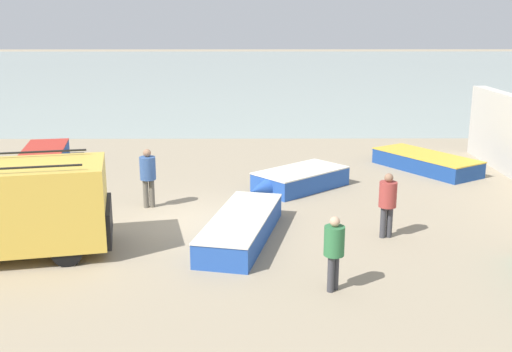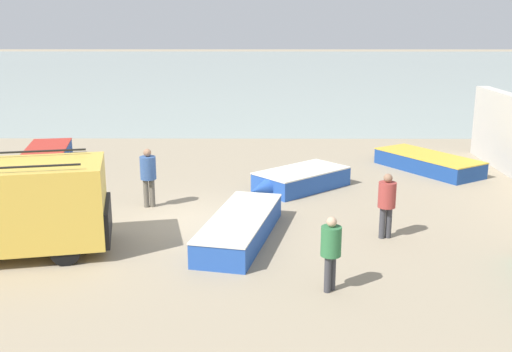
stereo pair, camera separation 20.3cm
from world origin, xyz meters
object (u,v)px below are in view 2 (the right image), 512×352
at_px(fisherman_2, 148,172).
at_px(fisherman_0, 387,200).
at_px(fishing_rowboat_2, 425,162).
at_px(parked_van, 3,206).
at_px(fishing_rowboat_1, 242,225).
at_px(fishing_rowboat_4, 299,180).
at_px(fisherman_1, 331,247).
at_px(fishing_rowboat_0, 46,157).

bearing_deg(fisherman_2, fisherman_0, -124.11).
relative_size(fishing_rowboat_2, fisherman_2, 2.64).
distance_m(parked_van, fishing_rowboat_1, 5.73).
relative_size(fishing_rowboat_4, fisherman_2, 1.99).
bearing_deg(fisherman_1, parked_van, -153.59).
distance_m(fishing_rowboat_0, fishing_rowboat_4, 9.97).
xyz_separation_m(fishing_rowboat_1, fishing_rowboat_2, (6.59, 7.12, -0.02)).
xyz_separation_m(fishing_rowboat_4, fisherman_0, (1.90, -4.56, 0.70)).
xyz_separation_m(fishing_rowboat_0, fishing_rowboat_4, (9.44, -3.22, -0.02)).
bearing_deg(parked_van, fisherman_1, -26.41).
relative_size(fishing_rowboat_0, fishing_rowboat_4, 1.57).
height_order(fishing_rowboat_0, fishing_rowboat_1, fishing_rowboat_0).
distance_m(fishing_rowboat_1, fishing_rowboat_2, 9.71).
bearing_deg(fishing_rowboat_4, parked_van, -3.20).
height_order(fishing_rowboat_0, fisherman_0, fisherman_0).
bearing_deg(fisherman_2, fishing_rowboat_2, -76.31).
bearing_deg(fishing_rowboat_0, fishing_rowboat_1, -146.21).
xyz_separation_m(fishing_rowboat_0, fishing_rowboat_2, (14.28, -0.60, -0.03)).
distance_m(fisherman_0, fisherman_2, 6.98).
height_order(fishing_rowboat_1, fishing_rowboat_2, fishing_rowboat_1).
distance_m(fishing_rowboat_1, fisherman_0, 3.72).
bearing_deg(fisherman_2, fishing_rowboat_4, -78.97).
bearing_deg(parked_van, fisherman_0, -4.60).
bearing_deg(fishing_rowboat_0, fishing_rowboat_2, -103.49).
xyz_separation_m(fishing_rowboat_0, fishing_rowboat_1, (7.69, -7.72, -0.02)).
xyz_separation_m(fishing_rowboat_0, fisherman_2, (4.86, -5.20, 0.73)).
bearing_deg(fishing_rowboat_0, fisherman_1, -149.73).
relative_size(fishing_rowboat_0, fisherman_1, 3.47).
bearing_deg(fisherman_1, fishing_rowboat_0, 172.26).
distance_m(fishing_rowboat_2, fisherman_0, 7.80).
height_order(fishing_rowboat_1, fisherman_2, fisherman_2).
height_order(fisherman_0, fisherman_2, fisherman_2).
relative_size(parked_van, fisherman_0, 3.00).
bearing_deg(fishing_rowboat_0, parked_van, -177.50).
relative_size(fishing_rowboat_4, fisherman_1, 2.20).
xyz_separation_m(fishing_rowboat_2, fishing_rowboat_4, (-4.84, -2.62, 0.02)).
distance_m(parked_van, fishing_rowboat_4, 9.31).
relative_size(parked_van, fishing_rowboat_1, 0.96).
bearing_deg(fisherman_2, fishing_rowboat_0, 30.73).
relative_size(fishing_rowboat_0, fisherman_0, 3.27).
bearing_deg(fisherman_1, fishing_rowboat_2, 106.31).
height_order(fishing_rowboat_1, fishing_rowboat_4, same).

